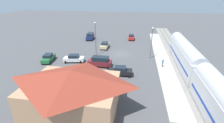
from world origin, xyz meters
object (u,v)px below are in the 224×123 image
Objects in this scene: sedan_black at (120,71)px; sedan_red at (131,37)px; sedan_green at (48,58)px; sedan_tan at (105,45)px; light_pole_lot_center at (95,35)px; suv_maroon at (100,61)px; sedan_white at (74,58)px; station_building at (73,89)px; light_pole_near_platform at (152,39)px; pedestrian_on_platform at (163,62)px; suv_navy at (90,36)px.

sedan_red is at bearing -91.57° from sedan_black.
sedan_green is 1.04× the size of sedan_tan.
sedan_green is 0.58× the size of light_pole_lot_center.
suv_maroon reaches higher than sedan_white.
light_pole_near_platform is (-11.20, -20.15, 1.78)m from station_building.
pedestrian_on_platform is 0.37× the size of sedan_black.
light_pole_lot_center is at bearing 112.26° from suv_navy.
sedan_tan is at bearing 128.83° from suv_navy.
light_pole_lot_center reaches higher than sedan_black.
station_building is 13.79m from suv_maroon.
pedestrian_on_platform is 19.42m from sedan_white.
sedan_tan is 0.90× the size of suv_navy.
suv_maroon is 5.74m from sedan_black.
sedan_green is 24.14m from light_pole_near_platform.
station_building is 20.12m from pedestrian_on_platform.
light_pole_lot_center is at bearing -124.14° from sedan_white.
sedan_white is 24.46m from sedan_red.
light_pole_lot_center is (1.13, 5.38, 4.24)m from sedan_tan.
sedan_green is 1.00× the size of sedan_white.
suv_maroon is at bearing 97.00° from sedan_tan.
sedan_white is at bearing -11.82° from suv_maroon.
light_pole_near_platform is at bearing 108.25° from sedan_red.
pedestrian_on_platform reaches higher than sedan_white.
sedan_green is at bearing 5.43° from sedan_white.
suv_maroon is 12.36m from sedan_green.
light_pole_near_platform is (-12.31, 5.78, 3.85)m from sedan_tan.
sedan_white is (6.00, -15.00, -2.07)m from station_building.
sedan_tan is 12.57m from sedan_red.
sedan_black is at bearing 111.89° from sedan_tan.
light_pole_lot_center is at bearing -19.83° from pedestrian_on_platform.
sedan_red and sedan_black have the same top height.
suv_navy is at bearing -61.47° from sedan_black.
suv_maroon is 1.05× the size of sedan_green.
sedan_red is at bearing -103.45° from suv_maroon.
sedan_tan is 0.61× the size of light_pole_near_platform.
light_pole_near_platform is (-17.20, -5.14, 3.85)m from sedan_white.
sedan_tan is 14.14m from light_pole_near_platform.
station_building is 2.44× the size of suv_navy.
sedan_white is at bearing -0.29° from pedestrian_on_platform.
pedestrian_on_platform is 25.35m from sedan_green.
sedan_black is 0.56× the size of light_pole_lot_center.
suv_navy is at bearing -36.67° from light_pole_near_platform.
light_pole_near_platform reaches higher than station_building.
sedan_white is 12.03m from sedan_black.
sedan_tan is (1.51, -12.27, -0.27)m from suv_maroon.
suv_maroon is at bearing 168.18° from sedan_white.
station_building reaches higher than sedan_tan.
light_pole_lot_center reaches higher than suv_maroon.
sedan_tan is 0.99× the size of sedan_black.
sedan_tan is (-10.82, -11.49, 0.00)m from sedan_green.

